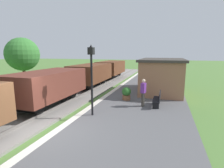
% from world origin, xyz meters
% --- Properties ---
extents(ground_plane, '(160.00, 160.00, 0.00)m').
position_xyz_m(ground_plane, '(0.00, 0.00, 0.00)').
color(ground_plane, '#517A38').
extents(platform_slab, '(6.00, 60.00, 0.25)m').
position_xyz_m(platform_slab, '(3.20, 0.00, 0.12)').
color(platform_slab, '#565659').
rests_on(platform_slab, ground).
extents(platform_edge_stripe, '(0.36, 60.00, 0.01)m').
position_xyz_m(platform_edge_stripe, '(0.40, 0.00, 0.25)').
color(platform_edge_stripe, silver).
rests_on(platform_edge_stripe, platform_slab).
extents(track_ballast, '(3.80, 60.00, 0.12)m').
position_xyz_m(track_ballast, '(-2.40, 0.00, 0.06)').
color(track_ballast, gray).
rests_on(track_ballast, ground).
extents(rail_near, '(0.07, 60.00, 0.14)m').
position_xyz_m(rail_near, '(-1.68, 0.00, 0.19)').
color(rail_near, slate).
rests_on(rail_near, track_ballast).
extents(freight_train, '(2.50, 26.00, 2.12)m').
position_xyz_m(freight_train, '(-2.40, 6.75, 1.40)').
color(freight_train, brown).
rests_on(freight_train, rail_near).
extents(station_hut, '(3.50, 5.80, 2.78)m').
position_xyz_m(station_hut, '(4.40, 9.51, 1.65)').
color(station_hut, '#9E6B4C').
rests_on(station_hut, platform_slab).
extents(bench_near_hut, '(0.42, 1.50, 0.91)m').
position_xyz_m(bench_near_hut, '(4.34, 5.09, 0.72)').
color(bench_near_hut, black).
rests_on(bench_near_hut, platform_slab).
extents(bench_down_platform, '(0.42, 1.50, 0.91)m').
position_xyz_m(bench_down_platform, '(4.34, 13.77, 0.72)').
color(bench_down_platform, black).
rests_on(bench_down_platform, platform_slab).
extents(person_waiting, '(0.32, 0.42, 1.71)m').
position_xyz_m(person_waiting, '(3.47, 4.77, 1.18)').
color(person_waiting, '#38332D').
rests_on(person_waiting, platform_slab).
extents(potted_planter, '(0.64, 0.64, 0.92)m').
position_xyz_m(potted_planter, '(2.15, 5.94, 0.72)').
color(potted_planter, brown).
rests_on(potted_planter, platform_slab).
extents(lamp_post_near, '(0.28, 0.28, 3.70)m').
position_xyz_m(lamp_post_near, '(1.10, 2.39, 2.80)').
color(lamp_post_near, black).
rests_on(lamp_post_near, platform_slab).
extents(tree_trackside_far, '(3.24, 3.24, 4.99)m').
position_xyz_m(tree_trackside_far, '(-8.84, 8.16, 3.36)').
color(tree_trackside_far, '#4C3823').
rests_on(tree_trackside_far, ground).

